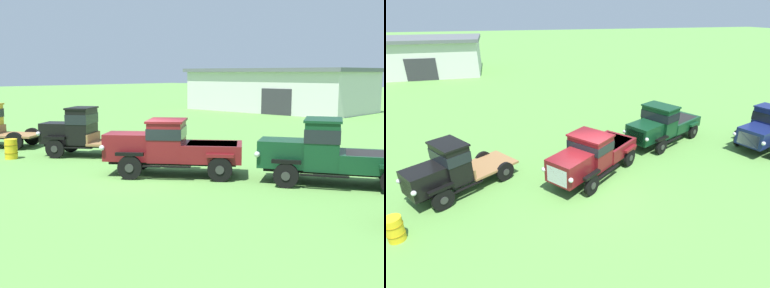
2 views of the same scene
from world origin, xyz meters
TOP-DOWN VIEW (x-y plane):
  - ground_plane at (0.00, 0.00)m, footprint 240.00×240.00m
  - farm_shed at (-13.90, 30.56)m, footprint 17.93×9.83m
  - vintage_truck_second_in_line at (-5.78, 1.13)m, footprint 4.79×3.97m
  - vintage_truck_midrow_center at (0.41, 1.01)m, footprint 5.15×4.45m
  - vintage_truck_far_side at (5.54, 3.71)m, footprint 5.59×3.96m
  - vintage_truck_back_of_row at (10.80, 1.32)m, footprint 5.67×3.49m
  - oil_drum_beside_row at (-7.32, -1.47)m, footprint 0.59×0.59m

SIDE VIEW (x-z plane):
  - ground_plane at x=0.00m, z-range 0.00..0.00m
  - oil_drum_beside_row at x=-7.32m, z-range 0.00..0.90m
  - vintage_truck_midrow_center at x=0.41m, z-range 0.05..2.16m
  - vintage_truck_far_side at x=5.54m, z-range -0.02..2.25m
  - vintage_truck_second_in_line at x=-5.78m, z-range 0.03..2.30m
  - vintage_truck_back_of_row at x=10.80m, z-range 0.03..2.36m
  - farm_shed at x=-13.90m, z-range 0.02..4.30m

